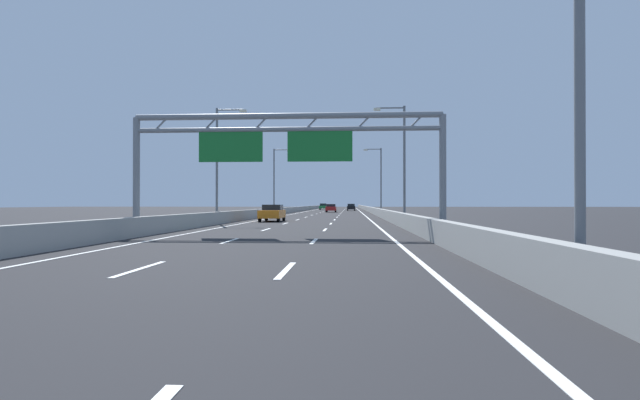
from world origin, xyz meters
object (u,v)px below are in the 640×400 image
object	(u,v)px
sign_gantry	(284,142)
streetlamp_left_far	(276,177)
streetlamp_right_near	(567,5)
streetlamp_right_mid	(401,157)
streetlamp_left_mid	(220,158)
streetlamp_right_far	(379,177)
black_car	(351,207)
green_car	(323,207)
orange_car	(272,213)
red_car	(331,208)

from	to	relation	value
sign_gantry	streetlamp_left_far	xyz separation A→B (m)	(-7.32, 44.92, 0.57)
streetlamp_right_near	streetlamp_right_mid	xyz separation A→B (m)	(0.00, 30.48, 0.00)
streetlamp_right_near	streetlamp_left_mid	world-z (taller)	same
streetlamp_right_far	streetlamp_left_far	bearing A→B (deg)	180.00
streetlamp_right_near	streetlamp_right_far	bearing A→B (deg)	90.00
sign_gantry	streetlamp_right_near	xyz separation A→B (m)	(7.61, -16.04, 0.57)
streetlamp_left_far	streetlamp_right_far	xyz separation A→B (m)	(14.93, 0.00, 0.00)
streetlamp_left_mid	black_car	world-z (taller)	streetlamp_left_mid
green_car	streetlamp_left_mid	bearing A→B (deg)	-92.68
orange_car	streetlamp_left_far	bearing A→B (deg)	98.10
streetlamp_left_mid	streetlamp_left_far	bearing A→B (deg)	90.00
streetlamp_left_far	red_car	size ratio (longest dim) A/B	2.22
streetlamp_right_far	black_car	world-z (taller)	streetlamp_right_far
sign_gantry	green_car	bearing A→B (deg)	91.98
streetlamp_left_far	green_car	distance (m)	53.65
streetlamp_right_near	streetlamp_left_mid	size ratio (longest dim) A/B	1.00
streetlamp_left_far	orange_car	distance (m)	27.74
green_car	red_car	bearing A→B (deg)	-84.50
streetlamp_left_mid	sign_gantry	bearing A→B (deg)	-63.11
streetlamp_left_mid	black_car	distance (m)	67.06
streetlamp_right_far	green_car	bearing A→B (deg)	101.67
streetlamp_right_near	green_car	bearing A→B (deg)	95.50
streetlamp_right_mid	red_car	bearing A→B (deg)	98.91
orange_car	green_car	bearing A→B (deg)	89.95
streetlamp_left_mid	black_car	bearing A→B (deg)	80.58
streetlamp_right_far	green_car	xyz separation A→B (m)	(-11.01, 53.31, -4.61)
streetlamp_left_mid	green_car	bearing A→B (deg)	87.32
sign_gantry	streetlamp_right_near	bearing A→B (deg)	-64.63
streetlamp_left_mid	streetlamp_left_far	size ratio (longest dim) A/B	1.00
streetlamp_left_mid	streetlamp_right_mid	bearing A→B (deg)	0.00
streetlamp_left_far	orange_car	xyz separation A→B (m)	(3.85, -27.08, -4.63)
streetlamp_right_near	red_car	xyz separation A→B (m)	(-7.62, 79.10, -4.63)
black_car	streetlamp_right_near	bearing A→B (deg)	-87.64
streetlamp_left_mid	streetlamp_left_far	distance (m)	30.48
streetlamp_right_mid	red_car	distance (m)	49.43
red_car	orange_car	distance (m)	45.34
streetlamp_right_far	streetlamp_right_near	bearing A→B (deg)	-90.00
streetlamp_right_near	red_car	size ratio (longest dim) A/B	2.22
sign_gantry	green_car	distance (m)	98.38
streetlamp_right_near	streetlamp_left_far	size ratio (longest dim) A/B	1.00
streetlamp_right_mid	red_car	world-z (taller)	streetlamp_right_mid
sign_gantry	streetlamp_right_mid	world-z (taller)	streetlamp_right_mid
sign_gantry	streetlamp_right_near	world-z (taller)	streetlamp_right_near
streetlamp_right_near	green_car	distance (m)	114.89
streetlamp_right_mid	streetlamp_left_far	bearing A→B (deg)	116.10
streetlamp_left_far	red_car	xyz separation A→B (m)	(7.31, 18.14, -4.63)
black_car	streetlamp_right_mid	bearing A→B (deg)	-86.55
streetlamp_right_far	black_car	distance (m)	36.04
sign_gantry	streetlamp_right_far	world-z (taller)	streetlamp_right_far
streetlamp_left_far	streetlamp_right_far	distance (m)	14.93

